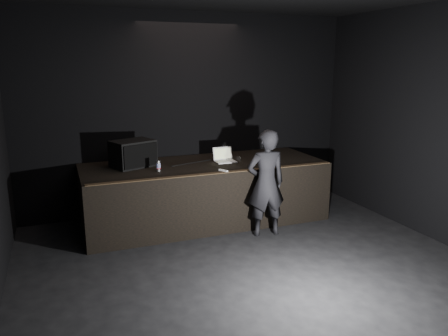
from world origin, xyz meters
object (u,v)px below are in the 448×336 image
object	(u,v)px
stage_riser	(204,192)
laptop	(224,158)
stage_monitor	(133,154)
person	(266,183)
beer_can	(158,166)

from	to	relation	value
stage_riser	laptop	world-z (taller)	laptop
stage_monitor	person	size ratio (longest dim) A/B	0.46
beer_can	stage_monitor	bearing A→B (deg)	123.87
stage_monitor	person	world-z (taller)	person
laptop	beer_can	bearing A→B (deg)	-167.09
person	stage_monitor	bearing A→B (deg)	-27.01
stage_monitor	person	bearing A→B (deg)	-53.49
stage_riser	person	bearing A→B (deg)	-54.42
stage_riser	stage_monitor	size ratio (longest dim) A/B	5.23
laptop	person	bearing A→B (deg)	-72.28
beer_can	person	bearing A→B (deg)	-24.36
stage_riser	laptop	distance (m)	0.67
stage_monitor	laptop	distance (m)	1.52
beer_can	laptop	bearing A→B (deg)	13.16
stage_monitor	beer_can	world-z (taller)	stage_monitor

